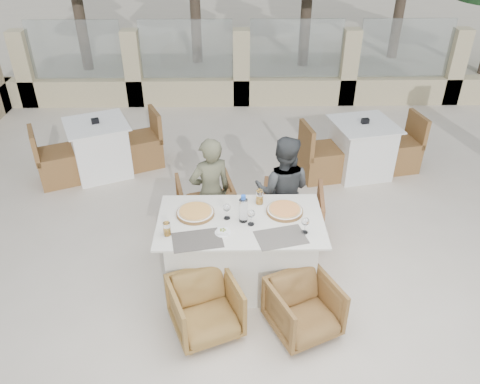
{
  "coord_description": "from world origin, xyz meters",
  "views": [
    {
      "loc": [
        -0.18,
        -3.76,
        3.4
      ],
      "look_at": [
        -0.11,
        0.18,
        0.9
      ],
      "focal_mm": 35.0,
      "sensor_mm": 36.0,
      "label": 1
    }
  ],
  "objects_px": {
    "water_bottle": "(243,208)",
    "diner_left": "(211,193)",
    "pizza_right": "(285,210)",
    "beer_glass_left": "(167,229)",
    "armchair_near_right": "(304,308)",
    "beer_glass_right": "(260,197)",
    "pizza_left": "(195,212)",
    "armchair_near_left": "(205,307)",
    "wine_glass_near": "(251,216)",
    "armchair_far_right": "(292,214)",
    "diner_right": "(283,191)",
    "wine_glass_corner": "(305,225)",
    "bg_table_a": "(100,148)",
    "bg_table_b": "(361,148)",
    "wine_glass_centre": "(227,210)",
    "olive_dish": "(223,231)",
    "armchair_far_left": "(205,202)",
    "dining_table": "(241,251)"
  },
  "relations": [
    {
      "from": "wine_glass_near",
      "to": "armchair_near_right",
      "type": "relative_size",
      "value": 0.32
    },
    {
      "from": "wine_glass_corner",
      "to": "olive_dish",
      "type": "bearing_deg",
      "value": 179.55
    },
    {
      "from": "pizza_right",
      "to": "water_bottle",
      "type": "height_order",
      "value": "water_bottle"
    },
    {
      "from": "wine_glass_corner",
      "to": "diner_left",
      "type": "height_order",
      "value": "diner_left"
    },
    {
      "from": "bg_table_a",
      "to": "bg_table_b",
      "type": "distance_m",
      "value": 3.69
    },
    {
      "from": "armchair_far_right",
      "to": "bg_table_a",
      "type": "bearing_deg",
      "value": -24.78
    },
    {
      "from": "water_bottle",
      "to": "diner_left",
      "type": "xyz_separation_m",
      "value": [
        -0.34,
        0.69,
        -0.26
      ]
    },
    {
      "from": "armchair_far_right",
      "to": "diner_right",
      "type": "distance_m",
      "value": 0.36
    },
    {
      "from": "armchair_far_left",
      "to": "diner_left",
      "type": "xyz_separation_m",
      "value": [
        0.09,
        -0.35,
        0.36
      ]
    },
    {
      "from": "pizza_left",
      "to": "armchair_near_right",
      "type": "bearing_deg",
      "value": -37.5
    },
    {
      "from": "beer_glass_right",
      "to": "pizza_left",
      "type": "bearing_deg",
      "value": -163.66
    },
    {
      "from": "olive_dish",
      "to": "pizza_left",
      "type": "bearing_deg",
      "value": 131.78
    },
    {
      "from": "wine_glass_near",
      "to": "beer_glass_left",
      "type": "height_order",
      "value": "wine_glass_near"
    },
    {
      "from": "wine_glass_centre",
      "to": "beer_glass_left",
      "type": "relative_size",
      "value": 1.38
    },
    {
      "from": "beer_glass_right",
      "to": "bg_table_a",
      "type": "xyz_separation_m",
      "value": [
        -2.14,
        2.01,
        -0.46
      ]
    },
    {
      "from": "bg_table_b",
      "to": "armchair_near_left",
      "type": "bearing_deg",
      "value": -137.58
    },
    {
      "from": "pizza_right",
      "to": "diner_left",
      "type": "bearing_deg",
      "value": 143.37
    },
    {
      "from": "wine_glass_near",
      "to": "armchair_near_right",
      "type": "distance_m",
      "value": 0.96
    },
    {
      "from": "pizza_right",
      "to": "wine_glass_corner",
      "type": "bearing_deg",
      "value": -65.27
    },
    {
      "from": "diner_right",
      "to": "armchair_near_left",
      "type": "bearing_deg",
      "value": 71.41
    },
    {
      "from": "bg_table_a",
      "to": "pizza_left",
      "type": "bearing_deg",
      "value": -79.02
    },
    {
      "from": "pizza_right",
      "to": "armchair_near_right",
      "type": "xyz_separation_m",
      "value": [
        0.12,
        -0.78,
        -0.53
      ]
    },
    {
      "from": "pizza_left",
      "to": "wine_glass_corner",
      "type": "height_order",
      "value": "wine_glass_corner"
    },
    {
      "from": "pizza_left",
      "to": "beer_glass_left",
      "type": "relative_size",
      "value": 2.77
    },
    {
      "from": "beer_glass_right",
      "to": "bg_table_a",
      "type": "bearing_deg",
      "value": 136.83
    },
    {
      "from": "armchair_far_right",
      "to": "armchair_near_right",
      "type": "distance_m",
      "value": 1.41
    },
    {
      "from": "armchair_far_left",
      "to": "armchair_far_right",
      "type": "distance_m",
      "value": 1.05
    },
    {
      "from": "armchair_far_right",
      "to": "diner_left",
      "type": "height_order",
      "value": "diner_left"
    },
    {
      "from": "water_bottle",
      "to": "beer_glass_left",
      "type": "relative_size",
      "value": 2.15
    },
    {
      "from": "wine_glass_centre",
      "to": "armchair_near_left",
      "type": "distance_m",
      "value": 0.92
    },
    {
      "from": "olive_dish",
      "to": "bg_table_a",
      "type": "height_order",
      "value": "olive_dish"
    },
    {
      "from": "beer_glass_right",
      "to": "armchair_far_right",
      "type": "height_order",
      "value": "beer_glass_right"
    },
    {
      "from": "olive_dish",
      "to": "bg_table_a",
      "type": "relative_size",
      "value": 0.07
    },
    {
      "from": "pizza_right",
      "to": "armchair_near_right",
      "type": "height_order",
      "value": "pizza_right"
    },
    {
      "from": "armchair_near_right",
      "to": "pizza_right",
      "type": "bearing_deg",
      "value": 74.56
    },
    {
      "from": "wine_glass_centre",
      "to": "armchair_near_left",
      "type": "relative_size",
      "value": 0.31
    },
    {
      "from": "dining_table",
      "to": "armchair_near_left",
      "type": "bearing_deg",
      "value": -117.07
    },
    {
      "from": "diner_left",
      "to": "armchair_far_right",
      "type": "bearing_deg",
      "value": 160.88
    },
    {
      "from": "beer_glass_right",
      "to": "armchair_near_right",
      "type": "bearing_deg",
      "value": -69.22
    },
    {
      "from": "dining_table",
      "to": "wine_glass_centre",
      "type": "bearing_deg",
      "value": 165.97
    },
    {
      "from": "beer_glass_left",
      "to": "armchair_near_right",
      "type": "relative_size",
      "value": 0.23
    },
    {
      "from": "armchair_near_left",
      "to": "armchair_far_left",
      "type": "bearing_deg",
      "value": 70.74
    },
    {
      "from": "wine_glass_centre",
      "to": "diner_left",
      "type": "height_order",
      "value": "diner_left"
    },
    {
      "from": "wine_glass_corner",
      "to": "beer_glass_right",
      "type": "bearing_deg",
      "value": 128.26
    },
    {
      "from": "beer_glass_left",
      "to": "diner_right",
      "type": "xyz_separation_m",
      "value": [
        1.15,
        0.92,
        -0.18
      ]
    },
    {
      "from": "wine_glass_near",
      "to": "diner_left",
      "type": "bearing_deg",
      "value": 118.76
    },
    {
      "from": "beer_glass_left",
      "to": "bg_table_a",
      "type": "xyz_separation_m",
      "value": [
        -1.27,
        2.52,
        -0.45
      ]
    },
    {
      "from": "pizza_left",
      "to": "armchair_far_left",
      "type": "distance_m",
      "value": 1.06
    },
    {
      "from": "olive_dish",
      "to": "bg_table_b",
      "type": "bearing_deg",
      "value": 51.79
    },
    {
      "from": "armchair_near_left",
      "to": "wine_glass_near",
      "type": "bearing_deg",
      "value": 31.54
    }
  ]
}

